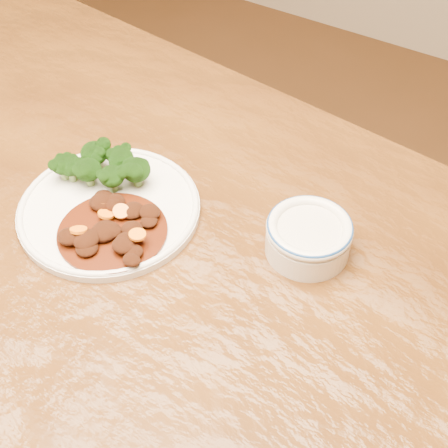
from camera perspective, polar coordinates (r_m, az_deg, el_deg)
The scene contains 5 objects.
dining_table at distance 0.92m, azimuth -9.91°, elevation -5.60°, with size 1.60×1.07×0.75m.
dinner_plate at distance 0.90m, azimuth -10.46°, elevation 1.44°, with size 0.26×0.26×0.02m.
broccoli_florets at distance 0.93m, azimuth -11.14°, elevation 5.27°, with size 0.14×0.09×0.05m.
mince_stew at distance 0.86m, azimuth -10.24°, elevation -0.26°, with size 0.15×0.15×0.03m.
dip_bowl at distance 0.83m, azimuth 7.74°, elevation -1.07°, with size 0.11×0.11×0.05m.
Camera 1 is at (0.43, -0.39, 1.38)m, focal length 50.00 mm.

